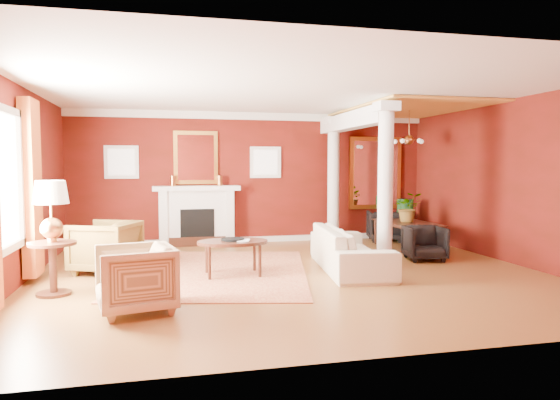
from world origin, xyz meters
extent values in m
plane|color=brown|center=(0.00, 0.00, 0.00)|extent=(8.00, 8.00, 0.00)
cube|color=#62110D|center=(0.00, 3.50, 1.45)|extent=(8.00, 0.04, 2.90)
cube|color=#62110D|center=(0.00, -3.50, 1.45)|extent=(8.00, 0.04, 2.90)
cube|color=#62110D|center=(-4.00, 0.00, 1.45)|extent=(0.04, 7.00, 2.90)
cube|color=#62110D|center=(4.00, 0.00, 1.45)|extent=(0.04, 7.00, 2.90)
cube|color=white|center=(0.00, 0.00, 2.90)|extent=(8.00, 7.00, 0.04)
cube|color=silver|center=(-1.30, 3.33, 0.60)|extent=(1.60, 0.34, 1.20)
cube|color=black|center=(-1.30, 3.16, 0.45)|extent=(0.72, 0.03, 0.70)
cube|color=black|center=(-1.30, 3.16, 0.10)|extent=(1.20, 0.05, 0.20)
cube|color=silver|center=(-1.30, 3.29, 1.24)|extent=(1.85, 0.42, 0.10)
cube|color=silver|center=(-2.00, 3.30, 0.60)|extent=(0.16, 0.40, 1.20)
cube|color=silver|center=(-0.60, 3.30, 0.60)|extent=(0.16, 0.40, 1.20)
cube|color=gold|center=(-1.30, 3.46, 1.90)|extent=(0.95, 0.06, 1.15)
cube|color=white|center=(-1.30, 3.42, 1.90)|extent=(0.78, 0.02, 0.98)
cube|color=silver|center=(-2.85, 3.47, 1.80)|extent=(0.70, 0.06, 0.70)
cube|color=white|center=(-2.85, 3.44, 1.80)|extent=(0.54, 0.02, 0.54)
cube|color=silver|center=(0.25, 3.47, 1.80)|extent=(0.70, 0.06, 0.70)
cube|color=white|center=(0.25, 3.44, 1.80)|extent=(0.54, 0.02, 0.54)
cube|color=white|center=(-3.98, -0.60, 1.55)|extent=(0.03, 1.30, 1.70)
cube|color=silver|center=(-3.95, 0.10, 1.55)|extent=(0.08, 0.10, 1.90)
cube|color=#AE481D|center=(-3.88, 0.40, 1.40)|extent=(0.18, 0.55, 2.60)
cube|color=silver|center=(1.70, 0.30, 0.10)|extent=(0.34, 0.34, 0.20)
cylinder|color=silver|center=(1.70, 0.30, 1.45)|extent=(0.26, 0.26, 2.50)
cube|color=silver|center=(1.70, 0.30, 2.72)|extent=(0.36, 0.36, 0.16)
cube|color=silver|center=(1.70, 3.00, 0.10)|extent=(0.34, 0.34, 0.20)
cylinder|color=silver|center=(1.70, 3.00, 1.45)|extent=(0.26, 0.26, 2.50)
cube|color=silver|center=(1.70, 3.00, 2.72)|extent=(0.36, 0.36, 0.16)
cube|color=silver|center=(1.70, 1.90, 2.62)|extent=(0.30, 3.20, 0.32)
cube|color=gold|center=(2.85, 1.75, 2.87)|extent=(2.30, 3.40, 0.04)
cube|color=gold|center=(2.90, 3.46, 1.55)|extent=(1.30, 0.06, 1.70)
cube|color=white|center=(2.90, 3.42, 1.55)|extent=(1.10, 0.02, 1.50)
cylinder|color=#B87439|center=(2.90, 1.80, 2.58)|extent=(0.02, 0.02, 0.65)
sphere|color=#B87439|center=(2.90, 1.80, 2.25)|extent=(0.20, 0.20, 0.20)
sphere|color=beige|center=(3.18, 1.80, 2.22)|extent=(0.09, 0.09, 0.09)
sphere|color=beige|center=(2.99, 2.07, 2.22)|extent=(0.09, 0.09, 0.09)
sphere|color=beige|center=(2.67, 1.96, 2.22)|extent=(0.09, 0.09, 0.09)
sphere|color=beige|center=(2.67, 1.64, 2.22)|extent=(0.09, 0.09, 0.09)
sphere|color=beige|center=(2.99, 1.53, 2.22)|extent=(0.09, 0.09, 0.09)
cube|color=silver|center=(0.00, 3.46, 2.82)|extent=(8.00, 0.08, 0.16)
cube|color=silver|center=(0.00, 3.46, 0.06)|extent=(8.00, 0.08, 0.12)
cube|color=maroon|center=(-1.13, 0.43, 0.01)|extent=(3.50, 4.21, 0.01)
imported|color=white|center=(1.03, 0.17, 0.47)|extent=(0.97, 2.45, 0.93)
imported|color=black|center=(-2.91, 0.83, 0.46)|extent=(1.13, 1.16, 0.93)
imported|color=#CBAC87|center=(-2.31, -1.52, 0.44)|extent=(0.95, 0.99, 0.88)
cylinder|color=black|center=(-0.94, 0.14, 0.53)|extent=(1.11, 1.11, 0.05)
cylinder|color=black|center=(-1.33, -0.10, 0.25)|extent=(0.05, 0.05, 0.50)
cylinder|color=black|center=(-0.55, -0.10, 0.25)|extent=(0.05, 0.05, 0.50)
cylinder|color=black|center=(-1.33, 0.39, 0.25)|extent=(0.05, 0.05, 0.50)
cylinder|color=black|center=(-0.55, 0.39, 0.25)|extent=(0.05, 0.05, 0.50)
imported|color=black|center=(-0.87, 0.08, 0.68)|extent=(0.18, 0.06, 0.25)
cylinder|color=black|center=(-3.43, -0.48, 0.02)|extent=(0.45, 0.45, 0.04)
cylinder|color=black|center=(-3.43, -0.48, 0.35)|extent=(0.10, 0.10, 0.70)
cylinder|color=black|center=(-3.43, -0.48, 0.70)|extent=(0.61, 0.61, 0.04)
sphere|color=#B87439|center=(-3.43, -0.48, 0.90)|extent=(0.29, 0.29, 0.29)
cylinder|color=#B87439|center=(-3.43, -0.48, 1.10)|extent=(0.03, 0.03, 0.31)
cone|color=beige|center=(-3.43, -0.48, 1.38)|extent=(0.45, 0.45, 0.31)
imported|color=black|center=(2.95, 1.85, 0.44)|extent=(0.60, 1.61, 0.89)
imported|color=black|center=(2.65, 0.64, 0.35)|extent=(0.76, 0.73, 0.69)
imported|color=black|center=(2.93, 2.97, 0.38)|extent=(0.90, 0.87, 0.76)
sphere|color=#133C1A|center=(3.37, 2.83, 0.19)|extent=(0.41, 0.41, 0.41)
cylinder|color=#133C1A|center=(3.37, 2.83, 0.48)|extent=(0.37, 0.37, 0.97)
imported|color=#26591E|center=(2.93, 1.84, 1.13)|extent=(0.71, 0.75, 0.48)
camera|label=1|loc=(-1.95, -7.56, 1.74)|focal=32.00mm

